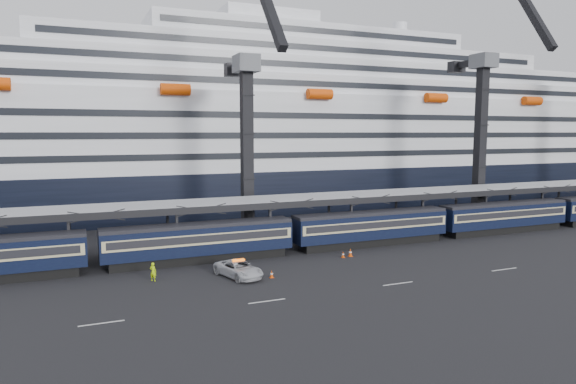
% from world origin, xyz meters
% --- Properties ---
extents(ground, '(260.00, 260.00, 0.00)m').
position_xyz_m(ground, '(0.00, 0.00, 0.00)').
color(ground, black).
rests_on(ground, ground).
extents(train, '(133.05, 3.00, 4.05)m').
position_xyz_m(train, '(-4.65, 10.00, 2.20)').
color(train, black).
rests_on(train, ground).
extents(canopy, '(130.00, 6.25, 5.53)m').
position_xyz_m(canopy, '(0.00, 14.00, 5.25)').
color(canopy, '#93949A').
rests_on(canopy, ground).
extents(cruise_ship, '(214.09, 28.84, 34.00)m').
position_xyz_m(cruise_ship, '(-1.08, 45.99, 12.34)').
color(cruise_ship, black).
rests_on(cruise_ship, ground).
extents(crane_dark_near, '(4.50, 17.75, 35.08)m').
position_xyz_m(crane_dark_near, '(-20.00, 18.59, 11.93)').
color(crane_dark_near, '#4F5257').
rests_on(crane_dark_near, ground).
extents(crane_dark_mid, '(4.50, 18.24, 39.64)m').
position_xyz_m(crane_dark_mid, '(15.00, 17.59, 13.36)').
color(crane_dark_mid, '#4F5257').
rests_on(crane_dark_mid, ground).
extents(pickup_truck, '(3.91, 5.80, 1.48)m').
position_xyz_m(pickup_truck, '(-26.02, 3.25, 0.74)').
color(pickup_truck, '#B6B7BD').
rests_on(pickup_truck, ground).
extents(worker, '(0.72, 0.69, 1.66)m').
position_xyz_m(worker, '(-33.30, 4.89, 0.83)').
color(worker, '#B9E80C').
rests_on(worker, ground).
extents(traffic_cone_b, '(0.35, 0.35, 0.70)m').
position_xyz_m(traffic_cone_b, '(-23.38, 1.88, 0.35)').
color(traffic_cone_b, '#DE4507').
rests_on(traffic_cone_b, ground).
extents(traffic_cone_c, '(0.42, 0.42, 0.85)m').
position_xyz_m(traffic_cone_c, '(-12.91, 6.19, 0.42)').
color(traffic_cone_c, '#DE4507').
rests_on(traffic_cone_c, ground).
extents(traffic_cone_d, '(0.34, 0.34, 0.68)m').
position_xyz_m(traffic_cone_d, '(-13.88, 5.99, 0.34)').
color(traffic_cone_d, '#DE4507').
rests_on(traffic_cone_d, ground).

